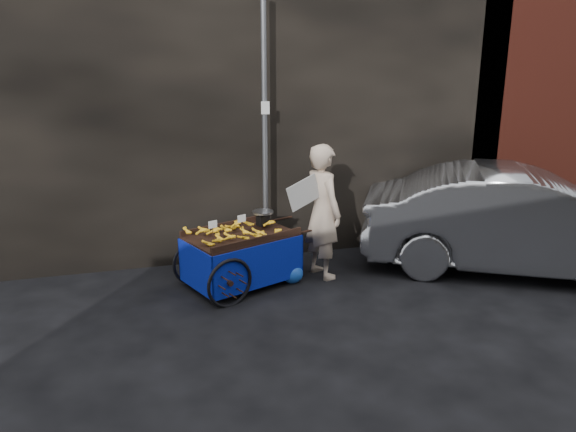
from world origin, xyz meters
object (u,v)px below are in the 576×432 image
object	(u,v)px
banana_cart	(238,241)
plastic_bag	(293,274)
vendor	(323,211)
parked_car	(524,221)

from	to	relation	value
banana_cart	plastic_bag	bearing A→B (deg)	-30.99
vendor	parked_car	distance (m)	3.00
banana_cart	vendor	world-z (taller)	vendor
vendor	plastic_bag	distance (m)	0.99
plastic_bag	banana_cart	bearing A→B (deg)	170.79
banana_cart	plastic_bag	distance (m)	0.93
banana_cart	parked_car	size ratio (longest dim) A/B	0.47
plastic_bag	parked_car	world-z (taller)	parked_car
vendor	plastic_bag	size ratio (longest dim) A/B	6.43
plastic_bag	parked_car	xyz separation A→B (m)	(3.42, -0.43, 0.63)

